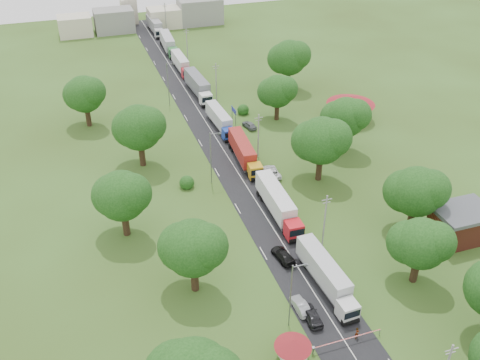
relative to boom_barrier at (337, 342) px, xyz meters
name	(u,v)px	position (x,y,z in m)	size (l,w,h in m)	color
ground	(271,225)	(1.36, 25.00, -0.89)	(260.00, 260.00, 0.00)	#334717
road	(232,164)	(1.36, 45.00, -0.89)	(8.00, 200.00, 0.04)	black
boom_barrier	(337,342)	(0.00, 0.00, 0.00)	(9.22, 0.35, 1.18)	slate
guard_booth	(293,348)	(-5.84, 0.00, 1.27)	(4.40, 4.40, 3.45)	beige
info_sign	(234,113)	(6.56, 60.00, 2.11)	(0.12, 3.10, 4.10)	slate
pole_1	(325,220)	(6.86, 18.00, 3.79)	(1.60, 0.24, 9.00)	gray
pole_2	(258,135)	(6.86, 46.00, 3.79)	(1.60, 0.24, 9.00)	gray
pole_3	(216,81)	(6.86, 74.00, 3.79)	(1.60, 0.24, 9.00)	gray
pole_4	(187,44)	(6.86, 102.00, 3.79)	(1.60, 0.24, 9.00)	gray
pole_5	(166,17)	(6.86, 130.00, 3.79)	(1.60, 0.24, 9.00)	gray
lamp_0	(292,293)	(-3.99, 5.00, 4.66)	(2.03, 0.22, 10.00)	slate
lamp_1	(212,155)	(-3.99, 40.00, 4.66)	(2.03, 0.22, 10.00)	slate
lamp_2	(169,82)	(-3.99, 75.00, 4.66)	(2.03, 0.22, 10.00)	slate
tree_2	(421,243)	(15.35, 7.14, 5.70)	(8.00, 8.00, 10.10)	#382616
tree_3	(416,191)	(21.35, 17.16, 6.33)	(8.80, 8.80, 11.07)	#382616
tree_4	(321,140)	(14.34, 35.17, 6.96)	(9.60, 9.60, 12.05)	#382616
tree_5	(345,117)	(23.35, 43.16, 6.33)	(8.80, 8.80, 11.07)	#382616
tree_6	(277,91)	(16.35, 60.14, 5.70)	(8.00, 8.00, 10.10)	#382616
tree_7	(289,57)	(25.34, 75.17, 6.96)	(9.60, 9.60, 12.05)	#382616
tree_10	(192,247)	(-13.65, 15.16, 6.33)	(8.80, 8.80, 11.07)	#382616
tree_11	(121,195)	(-20.65, 30.16, 6.33)	(8.80, 8.80, 11.07)	#382616
tree_12	(139,127)	(-14.66, 50.17, 6.96)	(9.60, 9.60, 12.05)	#382616
tree_13	(84,94)	(-22.65, 70.16, 6.33)	(8.80, 8.80, 11.07)	#382616
house_brick	(461,224)	(27.36, 13.00, 1.76)	(8.60, 6.60, 5.20)	maroon
house_cream	(351,104)	(31.36, 55.00, 2.75)	(10.08, 10.08, 5.80)	beige
distant_town	(148,18)	(2.04, 135.00, 2.60)	(52.00, 8.00, 8.00)	gray
church	(129,6)	(-2.64, 143.00, 4.50)	(5.00, 5.00, 12.30)	beige
truck_0	(326,275)	(3.30, 9.84, 1.21)	(2.94, 14.33, 3.96)	silver
truck_1	(278,203)	(3.35, 27.41, 1.36)	(2.91, 15.31, 4.24)	red
truck_2	(244,152)	(3.68, 45.15, 1.24)	(3.28, 14.58, 4.02)	#C68E17
truck_3	(220,119)	(3.51, 59.99, 1.09)	(2.80, 13.51, 3.73)	#19389B
truck_4	(198,86)	(3.66, 78.45, 1.40)	(3.33, 15.66, 4.33)	white
truck_5	(181,63)	(3.43, 95.26, 1.12)	(2.45, 13.66, 3.79)	red
truck_6	(168,43)	(3.54, 111.65, 1.36)	(3.26, 15.36, 4.24)	#2B7533
truck_7	(155,25)	(3.26, 130.11, 1.31)	(3.03, 15.02, 4.15)	#ACACAC
car_lane_front	(312,315)	(-1.02, 5.00, -0.14)	(1.78, 4.43, 1.51)	black
car_lane_mid	(301,306)	(-1.64, 7.00, -0.22)	(1.41, 4.05, 1.33)	#9DA0A4
car_lane_rear	(283,255)	(0.03, 16.88, -0.18)	(1.98, 4.87, 1.41)	black
car_verge_near	(272,172)	(6.86, 38.89, -0.17)	(2.39, 5.18, 1.44)	silver
car_verge_far	(249,125)	(9.36, 58.00, -0.19)	(1.65, 4.10, 1.40)	slate
pedestrian_near	(357,333)	(2.95, 0.50, -0.05)	(0.61, 0.40, 1.67)	gray
pedestrian_booth	(300,358)	(-5.14, -0.64, -0.06)	(0.81, 0.63, 1.66)	gray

